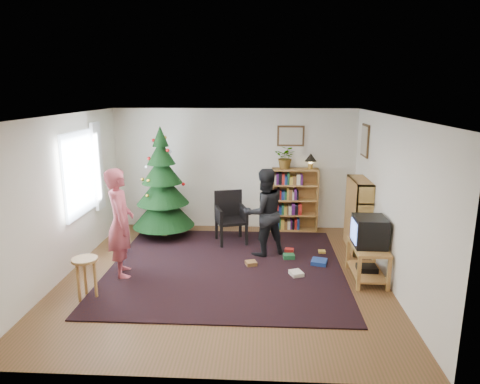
{
  "coord_description": "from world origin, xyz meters",
  "views": [
    {
      "loc": [
        0.58,
        -6.26,
        2.87
      ],
      "look_at": [
        0.19,
        1.09,
        1.1
      ],
      "focal_mm": 32.0,
      "sensor_mm": 36.0,
      "label": 1
    }
  ],
  "objects_px": {
    "bookshelf_back": "(295,199)",
    "table_lamp": "(311,158)",
    "christmas_tree": "(163,192)",
    "potted_plant": "(286,157)",
    "tv_stand": "(368,259)",
    "crt_tv": "(369,231)",
    "picture_right": "(365,141)",
    "picture_back": "(291,136)",
    "person_by_chair": "(264,212)",
    "bookshelf_right": "(358,214)",
    "person_standing": "(120,223)",
    "armchair": "(232,215)",
    "stool": "(85,267)"
  },
  "relations": [
    {
      "from": "bookshelf_back",
      "to": "table_lamp",
      "type": "distance_m",
      "value": 0.9
    },
    {
      "from": "stool",
      "to": "person_standing",
      "type": "xyz_separation_m",
      "value": [
        0.26,
        0.79,
        0.4
      ]
    },
    {
      "from": "tv_stand",
      "to": "person_standing",
      "type": "distance_m",
      "value": 3.86
    },
    {
      "from": "bookshelf_back",
      "to": "crt_tv",
      "type": "relative_size",
      "value": 2.53
    },
    {
      "from": "table_lamp",
      "to": "christmas_tree",
      "type": "bearing_deg",
      "value": -168.95
    },
    {
      "from": "picture_right",
      "to": "table_lamp",
      "type": "distance_m",
      "value": 1.18
    },
    {
      "from": "bookshelf_back",
      "to": "crt_tv",
      "type": "height_order",
      "value": "bookshelf_back"
    },
    {
      "from": "bookshelf_back",
      "to": "potted_plant",
      "type": "relative_size",
      "value": 2.78
    },
    {
      "from": "crt_tv",
      "to": "tv_stand",
      "type": "bearing_deg",
      "value": 0.0
    },
    {
      "from": "picture_right",
      "to": "armchair",
      "type": "relative_size",
      "value": 0.61
    },
    {
      "from": "bookshelf_back",
      "to": "person_standing",
      "type": "height_order",
      "value": "person_standing"
    },
    {
      "from": "christmas_tree",
      "to": "armchair",
      "type": "relative_size",
      "value": 2.24
    },
    {
      "from": "picture_right",
      "to": "bookshelf_back",
      "type": "xyz_separation_m",
      "value": [
        -1.22,
        0.59,
        -1.29
      ]
    },
    {
      "from": "person_by_chair",
      "to": "picture_back",
      "type": "bearing_deg",
      "value": -134.53
    },
    {
      "from": "armchair",
      "to": "person_standing",
      "type": "relative_size",
      "value": 0.57
    },
    {
      "from": "bookshelf_right",
      "to": "table_lamp",
      "type": "height_order",
      "value": "table_lamp"
    },
    {
      "from": "bookshelf_back",
      "to": "person_standing",
      "type": "relative_size",
      "value": 0.76
    },
    {
      "from": "picture_back",
      "to": "person_standing",
      "type": "height_order",
      "value": "picture_back"
    },
    {
      "from": "tv_stand",
      "to": "crt_tv",
      "type": "distance_m",
      "value": 0.45
    },
    {
      "from": "picture_back",
      "to": "tv_stand",
      "type": "height_order",
      "value": "picture_back"
    },
    {
      "from": "christmas_tree",
      "to": "person_standing",
      "type": "bearing_deg",
      "value": -97.53
    },
    {
      "from": "picture_right",
      "to": "potted_plant",
      "type": "relative_size",
      "value": 1.28
    },
    {
      "from": "picture_back",
      "to": "bookshelf_back",
      "type": "xyz_separation_m",
      "value": [
        0.11,
        -0.14,
        -1.29
      ]
    },
    {
      "from": "picture_right",
      "to": "christmas_tree",
      "type": "xyz_separation_m",
      "value": [
        -3.84,
        0.02,
        -1.03
      ]
    },
    {
      "from": "christmas_tree",
      "to": "potted_plant",
      "type": "height_order",
      "value": "christmas_tree"
    },
    {
      "from": "armchair",
      "to": "stool",
      "type": "distance_m",
      "value": 3.07
    },
    {
      "from": "armchair",
      "to": "table_lamp",
      "type": "xyz_separation_m",
      "value": [
        1.55,
        0.76,
        0.98
      ]
    },
    {
      "from": "armchair",
      "to": "picture_right",
      "type": "bearing_deg",
      "value": -13.46
    },
    {
      "from": "christmas_tree",
      "to": "person_standing",
      "type": "height_order",
      "value": "christmas_tree"
    },
    {
      "from": "person_by_chair",
      "to": "potted_plant",
      "type": "xyz_separation_m",
      "value": [
        0.44,
        1.42,
        0.75
      ]
    },
    {
      "from": "tv_stand",
      "to": "table_lamp",
      "type": "xyz_separation_m",
      "value": [
        -0.66,
        2.35,
        1.19
      ]
    },
    {
      "from": "christmas_tree",
      "to": "bookshelf_right",
      "type": "xyz_separation_m",
      "value": [
        3.7,
        -0.44,
        -0.25
      ]
    },
    {
      "from": "picture_right",
      "to": "tv_stand",
      "type": "xyz_separation_m",
      "value": [
        -0.26,
        -1.76,
        -1.63
      ]
    },
    {
      "from": "bookshelf_right",
      "to": "table_lamp",
      "type": "bearing_deg",
      "value": 37.79
    },
    {
      "from": "armchair",
      "to": "potted_plant",
      "type": "relative_size",
      "value": 2.11
    },
    {
      "from": "picture_right",
      "to": "christmas_tree",
      "type": "height_order",
      "value": "picture_right"
    },
    {
      "from": "crt_tv",
      "to": "armchair",
      "type": "bearing_deg",
      "value": 144.27
    },
    {
      "from": "christmas_tree",
      "to": "stool",
      "type": "relative_size",
      "value": 3.7
    },
    {
      "from": "christmas_tree",
      "to": "table_lamp",
      "type": "bearing_deg",
      "value": 11.05
    },
    {
      "from": "person_by_chair",
      "to": "table_lamp",
      "type": "height_order",
      "value": "table_lamp"
    },
    {
      "from": "picture_right",
      "to": "potted_plant",
      "type": "bearing_deg",
      "value": 157.42
    },
    {
      "from": "person_standing",
      "to": "potted_plant",
      "type": "bearing_deg",
      "value": -68.14
    },
    {
      "from": "bookshelf_back",
      "to": "tv_stand",
      "type": "xyz_separation_m",
      "value": [
        0.96,
        -2.35,
        -0.34
      ]
    },
    {
      "from": "potted_plant",
      "to": "picture_back",
      "type": "bearing_deg",
      "value": 55.18
    },
    {
      "from": "person_standing",
      "to": "table_lamp",
      "type": "distance_m",
      "value": 4.02
    },
    {
      "from": "potted_plant",
      "to": "bookshelf_back",
      "type": "bearing_deg",
      "value": 0.0
    },
    {
      "from": "picture_back",
      "to": "tv_stand",
      "type": "xyz_separation_m",
      "value": [
        1.07,
        -2.49,
        -1.63
      ]
    },
    {
      "from": "person_by_chair",
      "to": "bookshelf_back",
      "type": "bearing_deg",
      "value": -139.84
    },
    {
      "from": "tv_stand",
      "to": "person_standing",
      "type": "xyz_separation_m",
      "value": [
        -3.82,
        -0.05,
        0.54
      ]
    },
    {
      "from": "armchair",
      "to": "person_standing",
      "type": "xyz_separation_m",
      "value": [
        -1.61,
        -1.64,
        0.33
      ]
    }
  ]
}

